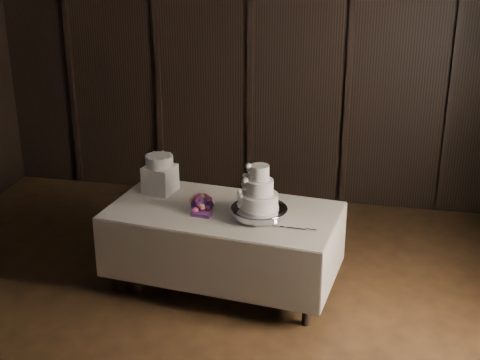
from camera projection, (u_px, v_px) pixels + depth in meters
name	position (u px, v px, depth m)	size (l,w,h in m)	color
room	(148.00, 184.00, 4.38)	(6.08, 7.08, 3.08)	black
display_table	(224.00, 245.00, 5.95)	(2.10, 1.26, 0.76)	beige
cake_stand	(259.00, 213.00, 5.65)	(0.48, 0.48, 0.09)	silver
wedding_cake	(256.00, 192.00, 5.57)	(0.36, 0.32, 0.38)	white
bouquet	(199.00, 203.00, 5.80)	(0.28, 0.38, 0.18)	#ED5490
box_pedestal	(160.00, 179.00, 6.17)	(0.26, 0.26, 0.25)	white
small_cake	(159.00, 161.00, 6.11)	(0.25, 0.25, 0.10)	white
cake_knife	(289.00, 228.00, 5.47)	(0.37, 0.02, 0.01)	silver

